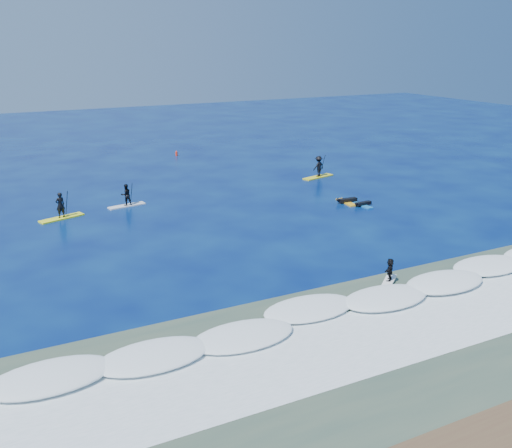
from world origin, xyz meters
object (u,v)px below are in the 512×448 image
sup_paddler_left (61,209)px  sup_paddler_center (126,197)px  prone_paddler_far (363,204)px  marker_buoy (176,153)px  wave_surfer (390,271)px  sup_paddler_right (318,168)px  prone_paddler_near (346,201)px

sup_paddler_left → sup_paddler_center: bearing=-6.8°
prone_paddler_far → marker_buoy: 26.64m
wave_surfer → sup_paddler_right: bearing=26.1°
sup_paddler_right → wave_surfer: size_ratio=2.01×
sup_paddler_left → wave_surfer: 24.34m
sup_paddler_right → wave_surfer: sup_paddler_right is taller
marker_buoy → wave_surfer: bearing=-92.2°
sup_paddler_left → marker_buoy: sup_paddler_left is taller
wave_surfer → prone_paddler_far: bearing=18.4°
sup_paddler_right → wave_surfer: 24.80m
prone_paddler_near → sup_paddler_left: bearing=78.3°
sup_paddler_left → marker_buoy: 24.12m
sup_paddler_right → prone_paddler_far: bearing=-117.0°
sup_paddler_left → wave_surfer: size_ratio=1.93×
prone_paddler_near → marker_buoy: (-5.78, 24.54, 0.11)m
sup_paddler_right → prone_paddler_near: bearing=-122.6°
prone_paddler_near → prone_paddler_far: bearing=-151.5°
prone_paddler_far → prone_paddler_near: bearing=20.7°
prone_paddler_near → prone_paddler_far: 1.46m
marker_buoy → sup_paddler_center: bearing=-120.1°
sup_paddler_left → sup_paddler_center: 5.19m
sup_paddler_left → prone_paddler_far: bearing=-36.9°
prone_paddler_far → sup_paddler_center: bearing=59.6°
sup_paddler_center → wave_surfer: sup_paddler_center is taller
wave_surfer → marker_buoy: 38.74m
sup_paddler_right → sup_paddler_left: bearing=171.6°
sup_paddler_center → marker_buoy: (10.21, 17.59, -0.50)m
sup_paddler_right → prone_paddler_far: 10.09m
sup_paddler_left → marker_buoy: bearing=32.2°
sup_paddler_right → prone_paddler_far: sup_paddler_right is taller
sup_paddler_center → wave_surfer: bearing=-77.5°
sup_paddler_left → sup_paddler_right: 23.97m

